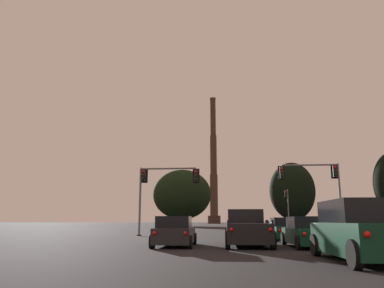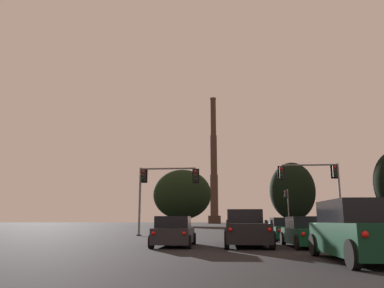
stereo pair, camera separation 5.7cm
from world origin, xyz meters
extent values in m
cube|color=#0F3823|center=(3.29, 9.46, 0.68)|extent=(2.07, 4.86, 0.95)
cube|color=black|center=(3.28, 9.58, 1.51)|extent=(1.87, 2.85, 0.70)
cylinder|color=black|center=(2.29, 11.35, 0.38)|extent=(0.24, 0.77, 0.76)
cylinder|color=black|center=(4.17, 11.41, 0.38)|extent=(0.24, 0.77, 0.76)
cylinder|color=black|center=(2.41, 7.50, 0.38)|extent=(0.24, 0.77, 0.76)
sphere|color=red|center=(2.58, 7.01, 0.89)|extent=(0.17, 0.17, 0.17)
cube|color=#232328|center=(-3.39, 15.97, 0.53)|extent=(1.81, 4.04, 0.72)
cube|color=black|center=(-3.38, 15.57, 1.16)|extent=(1.60, 1.93, 0.55)
cylinder|color=black|center=(-4.26, 17.57, 0.30)|extent=(0.23, 0.60, 0.60)
cylinder|color=black|center=(-2.58, 17.61, 0.30)|extent=(0.23, 0.60, 0.60)
cylinder|color=black|center=(-4.19, 14.32, 0.30)|extent=(0.23, 0.60, 0.60)
cylinder|color=black|center=(-2.51, 14.36, 0.30)|extent=(0.23, 0.60, 0.60)
sphere|color=red|center=(-4.02, 13.93, 0.68)|extent=(0.17, 0.17, 0.17)
sphere|color=red|center=(-2.66, 13.96, 0.68)|extent=(0.17, 0.17, 0.17)
cube|color=#0F3823|center=(3.02, 15.92, 0.53)|extent=(1.91, 4.64, 0.70)
cube|color=black|center=(3.02, 16.15, 1.15)|extent=(1.67, 2.24, 0.55)
cylinder|color=black|center=(2.10, 17.80, 0.32)|extent=(0.24, 0.65, 0.64)
cylinder|color=black|center=(3.86, 17.84, 0.32)|extent=(0.24, 0.65, 0.64)
cylinder|color=black|center=(2.19, 14.00, 0.32)|extent=(0.24, 0.65, 0.64)
cylinder|color=black|center=(3.95, 14.04, 0.32)|extent=(0.24, 0.65, 0.64)
sphere|color=red|center=(2.36, 13.58, 0.68)|extent=(0.17, 0.17, 0.17)
sphere|color=red|center=(3.80, 13.62, 0.68)|extent=(0.17, 0.17, 0.17)
cube|color=black|center=(0.15, 16.42, 0.66)|extent=(2.04, 5.41, 0.88)
cube|color=black|center=(0.14, 18.18, 1.46)|extent=(1.85, 1.81, 0.72)
cube|color=black|center=(-0.78, 15.03, 1.18)|extent=(0.12, 2.43, 0.16)
cube|color=black|center=(1.10, 15.04, 1.18)|extent=(0.12, 2.43, 0.16)
cylinder|color=black|center=(-0.85, 18.62, 0.40)|extent=(0.23, 0.80, 0.80)
cylinder|color=black|center=(1.11, 18.63, 0.40)|extent=(0.23, 0.80, 0.80)
cylinder|color=black|center=(-0.82, 14.22, 0.40)|extent=(0.23, 0.80, 0.80)
cylinder|color=black|center=(1.14, 14.23, 0.40)|extent=(0.23, 0.80, 0.80)
sphere|color=red|center=(-0.65, 13.70, 0.85)|extent=(0.17, 0.17, 0.17)
sphere|color=red|center=(0.99, 13.71, 0.85)|extent=(0.17, 0.17, 0.17)
cube|color=#0F3823|center=(2.89, 22.26, 0.53)|extent=(1.85, 4.62, 0.70)
cube|color=black|center=(2.89, 22.49, 1.15)|extent=(1.64, 2.22, 0.55)
cylinder|color=black|center=(1.99, 24.15, 0.32)|extent=(0.23, 0.64, 0.64)
cylinder|color=black|center=(3.75, 24.17, 0.32)|extent=(0.23, 0.64, 0.64)
cylinder|color=black|center=(2.03, 20.35, 0.32)|extent=(0.23, 0.64, 0.64)
cylinder|color=black|center=(3.79, 20.37, 0.32)|extent=(0.23, 0.64, 0.64)
sphere|color=red|center=(2.19, 19.93, 0.68)|extent=(0.17, 0.17, 0.17)
sphere|color=red|center=(3.63, 19.95, 0.68)|extent=(0.17, 0.17, 0.17)
cylinder|color=slate|center=(8.76, 30.36, 3.05)|extent=(0.18, 0.18, 6.09)
cylinder|color=black|center=(8.76, 30.36, 0.05)|extent=(0.40, 0.40, 0.10)
cube|color=black|center=(8.47, 30.36, 5.42)|extent=(0.34, 0.34, 1.04)
cube|color=black|center=(8.47, 30.54, 5.42)|extent=(0.58, 0.03, 1.25)
sphere|color=red|center=(8.47, 30.17, 5.74)|extent=(0.22, 0.22, 0.22)
sphere|color=#352604|center=(8.47, 30.17, 5.42)|extent=(0.22, 0.22, 0.22)
sphere|color=black|center=(8.47, 30.17, 5.10)|extent=(0.22, 0.22, 0.22)
cylinder|color=slate|center=(6.36, 30.36, 5.99)|extent=(4.80, 0.14, 0.14)
sphere|color=slate|center=(8.76, 30.36, 5.99)|extent=(0.18, 0.18, 0.18)
cube|color=black|center=(3.96, 30.36, 5.35)|extent=(0.34, 0.34, 1.04)
cube|color=black|center=(3.96, 30.54, 5.35)|extent=(0.58, 0.03, 1.25)
sphere|color=red|center=(3.96, 30.17, 5.67)|extent=(0.22, 0.22, 0.22)
sphere|color=#352604|center=(3.96, 30.17, 5.35)|extent=(0.22, 0.22, 0.22)
sphere|color=black|center=(3.96, 30.17, 5.03)|extent=(0.22, 0.22, 0.22)
cylinder|color=slate|center=(-8.20, 28.77, 2.86)|extent=(0.18, 0.18, 5.72)
cylinder|color=black|center=(-8.20, 28.77, 0.05)|extent=(0.40, 0.40, 0.10)
cube|color=black|center=(-7.91, 28.77, 5.05)|extent=(0.34, 0.34, 1.04)
cube|color=black|center=(-7.91, 28.95, 5.05)|extent=(0.58, 0.03, 1.25)
sphere|color=red|center=(-7.91, 28.58, 5.37)|extent=(0.22, 0.22, 0.22)
sphere|color=#352604|center=(-7.91, 28.58, 5.05)|extent=(0.22, 0.22, 0.22)
sphere|color=black|center=(-7.91, 28.58, 4.73)|extent=(0.22, 0.22, 0.22)
cylinder|color=slate|center=(-5.81, 28.77, 5.62)|extent=(4.77, 0.14, 0.14)
sphere|color=slate|center=(-8.20, 28.77, 5.62)|extent=(0.18, 0.18, 0.18)
cube|color=black|center=(-3.43, 28.77, 4.98)|extent=(0.34, 0.34, 1.04)
cube|color=black|center=(-3.43, 28.95, 4.98)|extent=(0.58, 0.03, 1.25)
sphere|color=red|center=(-3.43, 28.58, 5.30)|extent=(0.22, 0.22, 0.22)
sphere|color=#352604|center=(-3.43, 28.58, 4.98)|extent=(0.22, 0.22, 0.22)
sphere|color=black|center=(-3.43, 28.58, 4.66)|extent=(0.22, 0.22, 0.22)
cylinder|color=slate|center=(8.58, 57.27, 3.02)|extent=(0.18, 0.18, 6.04)
cylinder|color=black|center=(8.58, 57.27, 0.05)|extent=(0.40, 0.40, 0.10)
cube|color=black|center=(8.29, 57.27, 5.37)|extent=(0.34, 0.34, 1.04)
cube|color=black|center=(8.29, 57.45, 5.37)|extent=(0.58, 0.03, 1.25)
sphere|color=red|center=(8.29, 57.08, 5.69)|extent=(0.22, 0.22, 0.22)
sphere|color=#352604|center=(8.29, 57.08, 5.37)|extent=(0.22, 0.22, 0.22)
sphere|color=black|center=(8.29, 57.08, 5.05)|extent=(0.22, 0.22, 0.22)
cylinder|color=#3C2B22|center=(-6.72, 161.95, 1.70)|extent=(5.53, 5.53, 3.40)
cylinder|color=#473328|center=(-6.72, 161.95, 12.28)|extent=(3.46, 3.46, 17.76)
cylinder|color=#473328|center=(-6.72, 161.95, 30.04)|extent=(2.97, 2.97, 17.76)
cylinder|color=#473328|center=(-6.72, 161.95, 47.80)|extent=(2.49, 2.49, 17.76)
cylinder|color=#4E382C|center=(-6.72, 161.95, 56.33)|extent=(2.79, 2.79, 0.70)
cylinder|color=black|center=(13.52, 82.28, 1.48)|extent=(1.00, 1.00, 2.96)
ellipsoid|color=black|center=(13.52, 82.28, 7.71)|extent=(9.96, 8.96, 12.67)
cylinder|color=black|center=(-11.49, 85.55, 1.50)|extent=(1.37, 1.37, 2.99)
ellipsoid|color=black|center=(-11.49, 85.55, 7.36)|extent=(13.73, 12.36, 11.65)
camera|label=1|loc=(-0.79, -2.72, 1.22)|focal=35.00mm
camera|label=2|loc=(-0.73, -2.72, 1.22)|focal=35.00mm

